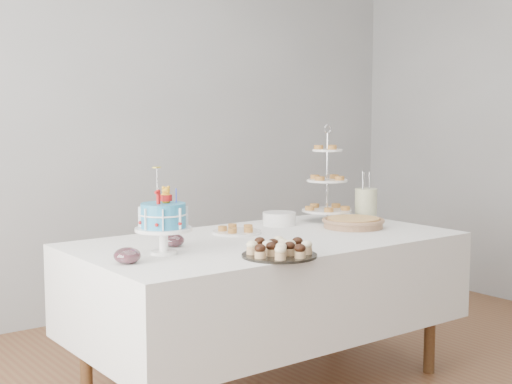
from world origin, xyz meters
TOP-DOWN VIEW (x-y plane):
  - walls at (0.00, 0.00)m, footprint 5.04×4.04m
  - table at (0.00, 0.30)m, footprint 1.92×1.02m
  - birthday_cake at (-0.62, 0.25)m, footprint 0.25×0.25m
  - cupcake_tray at (-0.24, -0.10)m, footprint 0.33×0.33m
  - pie at (0.58, 0.28)m, footprint 0.34×0.34m
  - tiered_stand at (0.63, 0.55)m, footprint 0.29×0.29m
  - plate_stack at (0.32, 0.60)m, footprint 0.19×0.19m
  - pastry_plate at (-0.04, 0.51)m, footprint 0.26×0.26m
  - jam_bowl_a at (-0.84, 0.17)m, footprint 0.11×0.11m
  - jam_bowl_b at (-0.49, 0.38)m, footprint 0.10×0.10m
  - utensil_pitcher at (0.83, 0.43)m, footprint 0.14×0.13m

SIDE VIEW (x-z plane):
  - table at x=0.00m, z-range 0.16..0.93m
  - pastry_plate at x=-0.04m, z-range 0.77..0.81m
  - jam_bowl_b at x=-0.49m, z-range 0.77..0.83m
  - pie at x=0.58m, z-range 0.77..0.83m
  - jam_bowl_a at x=-0.84m, z-range 0.77..0.84m
  - plate_stack at x=0.32m, z-range 0.77..0.84m
  - cupcake_tray at x=-0.24m, z-range 0.77..0.84m
  - utensil_pitcher at x=0.83m, z-range 0.73..1.02m
  - birthday_cake at x=-0.62m, z-range 0.68..1.07m
  - tiered_stand at x=0.63m, z-range 0.72..1.28m
  - walls at x=0.00m, z-range 0.00..2.70m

